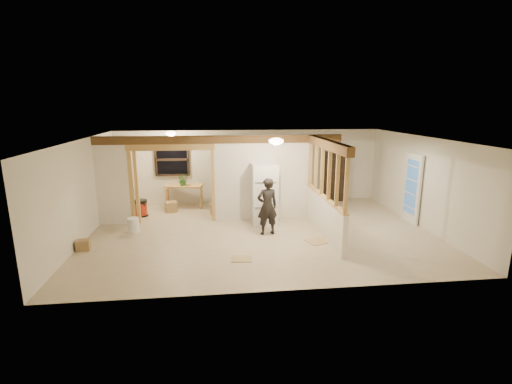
{
  "coord_description": "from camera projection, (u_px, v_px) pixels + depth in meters",
  "views": [
    {
      "loc": [
        -1.21,
        -9.37,
        3.34
      ],
      "look_at": [
        -0.09,
        0.4,
        1.02
      ],
      "focal_mm": 26.0,
      "sensor_mm": 36.0,
      "label": 1
    }
  ],
  "objects": [
    {
      "name": "box_front",
      "position": [
        83.0,
        245.0,
        8.71
      ],
      "size": [
        0.33,
        0.29,
        0.24
      ],
      "primitive_type": "cube",
      "rotation": [
        0.0,
        0.0,
        0.15
      ],
      "color": "#A37F4E",
      "rests_on": "floor"
    },
    {
      "name": "box_util_b",
      "position": [
        171.0,
        207.0,
        11.84
      ],
      "size": [
        0.42,
        0.42,
        0.32
      ],
      "primitive_type": "cube",
      "rotation": [
        0.0,
        0.0,
        0.25
      ],
      "color": "#A37F4E",
      "rests_on": "floor"
    },
    {
      "name": "bookshelf",
      "position": [
        335.0,
        176.0,
        13.03
      ],
      "size": [
        0.88,
        0.29,
        1.75
      ],
      "primitive_type": "cube",
      "color": "black",
      "rests_on": "floor"
    },
    {
      "name": "french_door",
      "position": [
        412.0,
        188.0,
        10.61
      ],
      "size": [
        0.12,
        0.86,
        2.0
      ],
      "primitive_type": "cube",
      "color": "white",
      "rests_on": "floor"
    },
    {
      "name": "hanging_bulb",
      "position": [
        186.0,
        145.0,
        10.78
      ],
      "size": [
        0.07,
        0.07,
        0.07
      ],
      "primitive_type": "ellipsoid",
      "color": "#FFD88C",
      "rests_on": "ceiling"
    },
    {
      "name": "box_util_a",
      "position": [
        217.0,
        209.0,
        11.56
      ],
      "size": [
        0.41,
        0.36,
        0.31
      ],
      "primitive_type": "cube",
      "rotation": [
        0.0,
        0.0,
        0.16
      ],
      "color": "#A37F4E",
      "rests_on": "floor"
    },
    {
      "name": "wall_left",
      "position": [
        81.0,
        191.0,
        9.17
      ],
      "size": [
        0.01,
        6.5,
        2.5
      ],
      "primitive_type": "cube",
      "color": "silver",
      "rests_on": "floor"
    },
    {
      "name": "header_beam_back",
      "position": [
        221.0,
        139.0,
        10.46
      ],
      "size": [
        7.0,
        0.18,
        0.22
      ],
      "primitive_type": "cube",
      "color": "brown",
      "rests_on": "ceiling"
    },
    {
      "name": "wall_front",
      "position": [
        285.0,
        226.0,
        6.53
      ],
      "size": [
        9.0,
        0.01,
        2.5
      ],
      "primitive_type": "cube",
      "color": "silver",
      "rests_on": "floor"
    },
    {
      "name": "ceiling",
      "position": [
        261.0,
        139.0,
        9.39
      ],
      "size": [
        9.0,
        6.5,
        0.01
      ],
      "primitive_type": "cube",
      "color": "white"
    },
    {
      "name": "window_back",
      "position": [
        172.0,
        160.0,
        12.38
      ],
      "size": [
        1.12,
        0.1,
        1.1
      ],
      "primitive_type": "cube",
      "color": "black",
      "rests_on": "wall_back"
    },
    {
      "name": "pony_wall",
      "position": [
        324.0,
        217.0,
        9.64
      ],
      "size": [
        0.12,
        3.2,
        1.0
      ],
      "primitive_type": "cube",
      "color": "white",
      "rests_on": "floor"
    },
    {
      "name": "work_table",
      "position": [
        185.0,
        196.0,
        12.29
      ],
      "size": [
        1.32,
        0.85,
        0.77
      ],
      "primitive_type": "cube",
      "rotation": [
        0.0,
        0.0,
        -0.21
      ],
      "color": "tan",
      "rests_on": "floor"
    },
    {
      "name": "partition_center",
      "position": [
        263.0,
        178.0,
        10.86
      ],
      "size": [
        2.8,
        0.12,
        2.5
      ],
      "primitive_type": "cube",
      "color": "white",
      "rests_on": "floor"
    },
    {
      "name": "partition_left_stub",
      "position": [
        113.0,
        181.0,
        10.38
      ],
      "size": [
        0.9,
        0.12,
        2.5
      ],
      "primitive_type": "cube",
      "color": "white",
      "rests_on": "floor"
    },
    {
      "name": "potted_plant",
      "position": [
        183.0,
        179.0,
        12.08
      ],
      "size": [
        0.44,
        0.41,
        0.4
      ],
      "primitive_type": "imported",
      "rotation": [
        0.0,
        0.0,
        0.36
      ],
      "color": "#2A7028",
      "rests_on": "work_table"
    },
    {
      "name": "bucket",
      "position": [
        133.0,
        225.0,
        9.92
      ],
      "size": [
        0.31,
        0.31,
        0.39
      ],
      "primitive_type": "cylinder",
      "rotation": [
        0.0,
        0.0,
        -0.02
      ],
      "color": "white",
      "rests_on": "floor"
    },
    {
      "name": "ceiling_dome_main",
      "position": [
        276.0,
        141.0,
        8.94
      ],
      "size": [
        0.36,
        0.36,
        0.16
      ],
      "primitive_type": "ellipsoid",
      "color": "#FFEABF",
      "rests_on": "ceiling"
    },
    {
      "name": "woman",
      "position": [
        267.0,
        206.0,
        9.64
      ],
      "size": [
        0.62,
        0.47,
        1.52
      ],
      "primitive_type": "imported",
      "rotation": [
        0.0,
        0.0,
        3.34
      ],
      "color": "black",
      "rests_on": "floor"
    },
    {
      "name": "wall_back",
      "position": [
        249.0,
        167.0,
        12.82
      ],
      "size": [
        9.0,
        0.01,
        2.5
      ],
      "primitive_type": "cube",
      "color": "silver",
      "rests_on": "floor"
    },
    {
      "name": "doorway_frame",
      "position": [
        173.0,
        185.0,
        10.6
      ],
      "size": [
        2.46,
        0.14,
        2.2
      ],
      "primitive_type": "cube",
      "color": "tan",
      "rests_on": "floor"
    },
    {
      "name": "ceiling_dome_util",
      "position": [
        171.0,
        133.0,
        11.34
      ],
      "size": [
        0.32,
        0.32,
        0.14
      ],
      "primitive_type": "ellipsoid",
      "color": "#FFEABF",
      "rests_on": "ceiling"
    },
    {
      "name": "header_beam_right",
      "position": [
        327.0,
        144.0,
        9.21
      ],
      "size": [
        0.18,
        3.3,
        0.22
      ],
      "primitive_type": "cube",
      "color": "brown",
      "rests_on": "ceiling"
    },
    {
      "name": "floor_panel_far",
      "position": [
        242.0,
        259.0,
        8.21
      ],
      "size": [
        0.48,
        0.4,
        0.01
      ],
      "primitive_type": "cube",
      "rotation": [
        0.0,
        0.0,
        -0.08
      ],
      "color": "tan",
      "rests_on": "floor"
    },
    {
      "name": "floor",
      "position": [
        261.0,
        232.0,
        9.96
      ],
      "size": [
        9.0,
        6.5,
        0.01
      ],
      "primitive_type": "cube",
      "color": "#C7B394",
      "rests_on": "ground"
    },
    {
      "name": "stud_partition",
      "position": [
        326.0,
        173.0,
        9.37
      ],
      "size": [
        0.14,
        3.2,
        1.32
      ],
      "primitive_type": "cube",
      "color": "tan",
      "rests_on": "pony_wall"
    },
    {
      "name": "shop_vac",
      "position": [
        141.0,
        208.0,
        11.32
      ],
      "size": [
        0.49,
        0.49,
        0.52
      ],
      "primitive_type": "cylinder",
      "rotation": [
        0.0,
        0.0,
        0.25
      ],
      "color": "#AC2611",
      "rests_on": "floor"
    },
    {
      "name": "wall_right",
      "position": [
        423.0,
        183.0,
        10.18
      ],
      "size": [
        0.01,
        6.5,
        2.5
      ],
      "primitive_type": "cube",
      "color": "silver",
      "rests_on": "floor"
    },
    {
      "name": "refrigerator",
      "position": [
        264.0,
        194.0,
        10.56
      ],
      "size": [
        0.71,
        0.69,
        1.72
      ],
      "primitive_type": "cube",
      "color": "silver",
      "rests_on": "floor"
    },
    {
      "name": "floor_panel_near",
      "position": [
        317.0,
        241.0,
        9.27
      ],
      "size": [
        0.62,
        0.62,
        0.02
      ],
      "primitive_type": "cube",
      "rotation": [
        0.0,
        0.0,
        0.33
      ],
      "color": "tan",
      "rests_on": "floor"
    }
  ]
}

